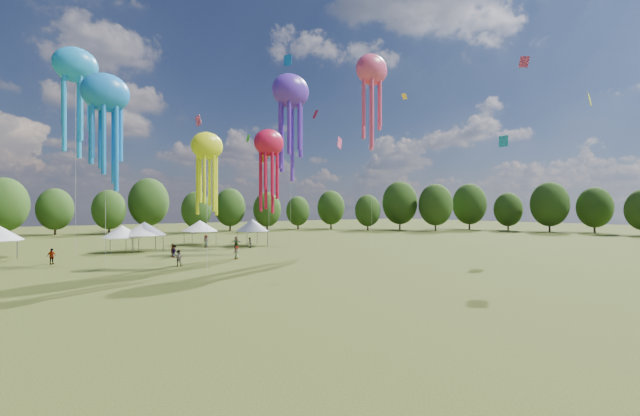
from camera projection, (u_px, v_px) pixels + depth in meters
ground at (589, 342)px, 18.10m from camera, size 300.00×300.00×0.00m
spectator_near at (178, 258)px, 41.40m from camera, size 1.00×0.90×1.67m
spectators_far at (202, 246)px, 54.42m from camera, size 25.68×16.71×1.87m
festival_tents at (158, 228)px, 58.36m from camera, size 36.94×11.88×4.19m
show_kites at (257, 106)px, 53.54m from camera, size 44.22×21.56×30.04m
small_kites at (228, 32)px, 52.59m from camera, size 75.74×56.04×44.37m
treeline at (149, 204)px, 66.17m from camera, size 201.57×95.24×13.43m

